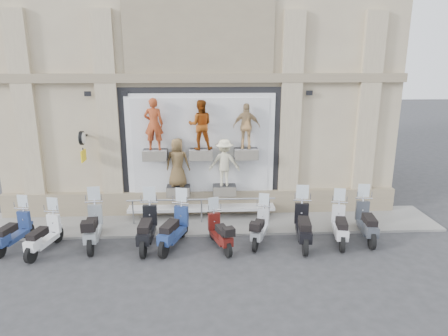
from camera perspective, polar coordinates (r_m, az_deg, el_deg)
The scene contains 16 objects.
ground at distance 11.97m, azimuth -3.23°, elevation -11.81°, with size 90.00×90.00×0.00m, color #2F2F32.
sidewalk at distance 13.86m, azimuth -3.19°, elevation -7.72°, with size 16.00×2.20×0.08m, color gray.
building at distance 17.68m, azimuth -3.42°, elevation 17.02°, with size 14.00×8.60×12.00m, color #C4B48F, non-canonical shape.
shop_vitrine at distance 13.76m, azimuth -3.16°, elevation 2.37°, with size 5.60×0.83×4.30m.
guard_rail at distance 13.61m, azimuth -3.22°, elevation -6.23°, with size 5.06×0.10×0.93m, color #9EA0A5, non-canonical shape.
clock_sign_bracket at distance 13.99m, azimuth -19.57°, elevation 3.48°, with size 0.10×0.80×1.02m.
scooter_a at distance 13.41m, azimuth -28.02°, elevation -7.18°, with size 0.53×1.80×1.47m, color navy, non-canonical shape.
scooter_b at distance 12.75m, azimuth -24.46°, elevation -7.86°, with size 0.53×1.81×1.47m, color silver, non-canonical shape.
scooter_c at distance 12.67m, azimuth -18.29°, elevation -6.98°, with size 0.59×2.01×1.64m, color gray, non-canonical shape.
scooter_d at distance 12.16m, azimuth -11.00°, elevation -7.34°, with size 0.59×2.04×1.66m, color black, non-canonical shape.
scooter_e at distance 12.01m, azimuth -7.23°, elevation -7.53°, with size 0.59×2.01×1.64m, color navy, non-canonical shape.
scooter_f at distance 11.88m, azimuth -0.58°, elevation -8.26°, with size 0.50×1.73×1.40m, color #4D110D, non-canonical shape.
scooter_g at distance 12.29m, azimuth 5.17°, elevation -7.53°, with size 0.50×1.72×1.40m, color #A3A5AA, non-canonical shape.
scooter_h at distance 12.30m, azimuth 11.31°, elevation -7.06°, with size 0.60×2.06×1.67m, color black, non-canonical shape.
scooter_i at distance 12.75m, azimuth 16.33°, elevation -6.93°, with size 0.55×1.88×1.53m, color silver, non-canonical shape.
scooter_j at distance 13.19m, azimuth 19.79°, elevation -6.31°, with size 0.57×1.96×1.60m, color #33383F, non-canonical shape.
Camera 1 is at (0.13, -10.67, 5.44)m, focal length 32.00 mm.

